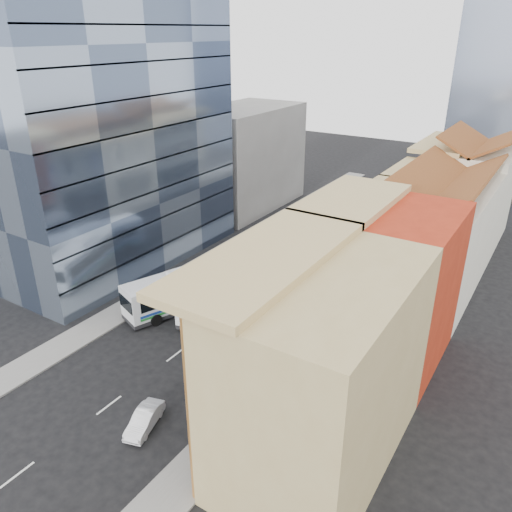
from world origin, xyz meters
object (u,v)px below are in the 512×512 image
Objects in this scene: office_tower at (109,123)px; shophouse_tan at (324,372)px; bus_right at (276,318)px; sedan_right at (144,420)px; bus_left_near at (186,288)px; bus_left_far at (221,283)px.

shophouse_tan is at bearing -24.30° from office_tower.
sedan_right is (-1.79, -13.78, -1.15)m from bus_right.
office_tower is (-31.00, 14.00, 9.00)m from shophouse_tan.
shophouse_tan reaches higher than sedan_right.
bus_right is at bearing 20.77° from bus_left_near.
bus_left_near is at bearing -19.39° from office_tower.
bus_right is 13.94m from sedan_right.
shophouse_tan reaches higher than bus_right.
office_tower reaches higher than bus_left_near.
bus_left_near reaches higher than bus_right.
sedan_right is at bearing -88.40° from bus_right.
sedan_right is (-10.44, -4.16, -5.40)m from shophouse_tan.
bus_right is (7.35, -2.24, -0.25)m from bus_left_far.
bus_left_near reaches higher than sedan_right.
office_tower is 2.75× the size of bus_right.
shophouse_tan is 0.47× the size of office_tower.
bus_left_far is at bearing 172.05° from bus_right.
bus_left_near is 3.22m from bus_left_far.
sedan_right is at bearing -41.46° from office_tower.
bus_left_far reaches higher than bus_left_near.
bus_right is (9.53, 0.13, -0.16)m from bus_left_near.
shophouse_tan is 3.84× the size of sedan_right.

